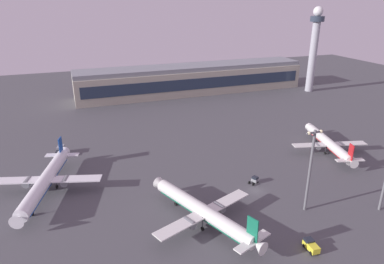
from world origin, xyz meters
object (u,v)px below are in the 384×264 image
object	(u,v)px
control_tower	(314,44)
airplane_taxiway_distant	(203,211)
catering_truck	(60,151)
apron_light_west	(311,165)
cargo_loader	(311,246)
pushback_tug	(255,180)
airplane_mid_apron	(329,144)
airplane_near_gate	(46,180)

from	to	relation	value
control_tower	airplane_taxiway_distant	xyz separation A→B (m)	(-110.83, -102.62, -24.23)
control_tower	catering_truck	distance (m)	153.50
airplane_taxiway_distant	apron_light_west	xyz separation A→B (m)	(27.87, -3.51, 9.56)
cargo_loader	pushback_tug	size ratio (longest dim) A/B	1.20
cargo_loader	airplane_taxiway_distant	bearing A→B (deg)	141.97
airplane_taxiway_distant	pushback_tug	bearing A→B (deg)	10.44
cargo_loader	apron_light_west	bearing A→B (deg)	61.66
control_tower	catering_truck	bearing A→B (deg)	-162.11
apron_light_west	control_tower	bearing A→B (deg)	51.99
cargo_loader	catering_truck	bearing A→B (deg)	129.54
control_tower	pushback_tug	size ratio (longest dim) A/B	13.82
airplane_taxiway_distant	pushback_tug	size ratio (longest dim) A/B	10.23
control_tower	apron_light_west	size ratio (longest dim) A/B	2.14
control_tower	pushback_tug	distance (m)	127.99
airplane_mid_apron	apron_light_west	bearing A→B (deg)	-123.92
airplane_mid_apron	catering_truck	size ratio (longest dim) A/B	5.77
apron_light_west	pushback_tug	bearing A→B (deg)	106.97
control_tower	cargo_loader	bearing A→B (deg)	-127.42
airplane_near_gate	apron_light_west	bearing A→B (deg)	169.46
airplane_taxiway_distant	cargo_loader	world-z (taller)	airplane_taxiway_distant
control_tower	airplane_near_gate	distance (m)	166.53
catering_truck	apron_light_west	size ratio (longest dim) A/B	0.26
catering_truck	pushback_tug	xyz separation A→B (m)	(55.65, -42.28, -0.51)
control_tower	apron_light_west	distance (m)	135.50
cargo_loader	airplane_near_gate	bearing A→B (deg)	144.08
control_tower	airplane_mid_apron	size ratio (longest dim) A/B	1.41
airplane_near_gate	control_tower	bearing A→B (deg)	-137.12
control_tower	airplane_taxiway_distant	size ratio (longest dim) A/B	1.35
airplane_mid_apron	apron_light_west	distance (m)	43.44
airplane_taxiway_distant	airplane_near_gate	bearing A→B (deg)	119.87
cargo_loader	pushback_tug	bearing A→B (deg)	87.81
control_tower	apron_light_west	bearing A→B (deg)	-128.01
airplane_taxiway_distant	airplane_mid_apron	bearing A→B (deg)	1.35
airplane_taxiway_distant	catering_truck	distance (m)	65.23
catering_truck	pushback_tug	distance (m)	69.89
airplane_near_gate	catering_truck	world-z (taller)	airplane_near_gate
airplane_mid_apron	catering_truck	xyz separation A→B (m)	(-92.53, 31.50, -1.84)
control_tower	cargo_loader	distance (m)	153.33
control_tower	catering_truck	world-z (taller)	control_tower
pushback_tug	apron_light_west	size ratio (longest dim) A/B	0.16
cargo_loader	control_tower	bearing A→B (deg)	56.75
airplane_taxiway_distant	catering_truck	world-z (taller)	airplane_taxiway_distant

